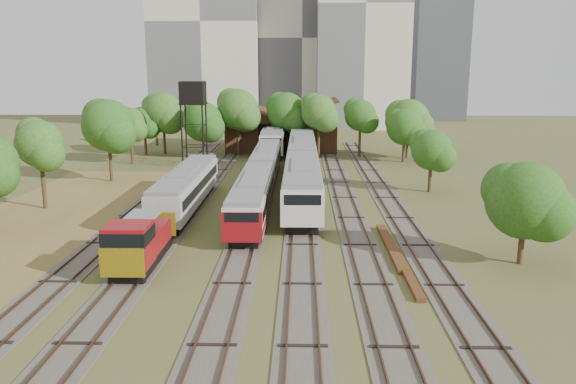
{
  "coord_description": "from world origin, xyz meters",
  "views": [
    {
      "loc": [
        1.88,
        -26.69,
        12.0
      ],
      "look_at": [
        0.87,
        16.23,
        2.5
      ],
      "focal_mm": 35.0,
      "sensor_mm": 36.0,
      "label": 1
    }
  ],
  "objects_px": {
    "water_tower": "(193,95)",
    "shunter_locomotive": "(138,244)",
    "railcar_green_set": "(302,155)",
    "railcar_red_set": "(260,177)"
  },
  "relations": [
    {
      "from": "water_tower",
      "to": "shunter_locomotive",
      "type": "bearing_deg",
      "value": -84.8
    },
    {
      "from": "railcar_green_set",
      "to": "water_tower",
      "type": "bearing_deg",
      "value": 162.15
    },
    {
      "from": "shunter_locomotive",
      "to": "railcar_red_set",
      "type": "bearing_deg",
      "value": 73.49
    },
    {
      "from": "water_tower",
      "to": "railcar_green_set",
      "type": "bearing_deg",
      "value": -17.85
    },
    {
      "from": "railcar_green_set",
      "to": "water_tower",
      "type": "xyz_separation_m",
      "value": [
        -13.33,
        4.29,
        6.72
      ]
    },
    {
      "from": "shunter_locomotive",
      "to": "water_tower",
      "type": "height_order",
      "value": "water_tower"
    },
    {
      "from": "railcar_green_set",
      "to": "water_tower",
      "type": "distance_m",
      "value": 15.53
    },
    {
      "from": "railcar_red_set",
      "to": "water_tower",
      "type": "distance_m",
      "value": 20.07
    },
    {
      "from": "shunter_locomotive",
      "to": "water_tower",
      "type": "bearing_deg",
      "value": 95.2
    },
    {
      "from": "shunter_locomotive",
      "to": "railcar_green_set",
      "type": "bearing_deg",
      "value": 72.79
    }
  ]
}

